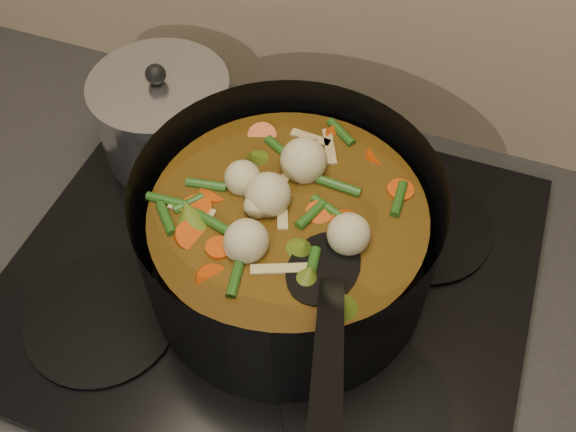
% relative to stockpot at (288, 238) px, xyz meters
% --- Properties ---
extents(counter, '(2.64, 0.64, 0.91)m').
position_rel_stockpot_xyz_m(counter, '(-0.02, -0.00, -0.55)').
color(counter, brown).
rests_on(counter, ground).
extents(stovetop, '(0.62, 0.54, 0.03)m').
position_rel_stockpot_xyz_m(stovetop, '(-0.02, -0.00, -0.09)').
color(stovetop, black).
rests_on(stovetop, counter).
extents(stockpot, '(0.35, 0.44, 0.25)m').
position_rel_stockpot_xyz_m(stockpot, '(0.00, 0.00, 0.00)').
color(stockpot, black).
rests_on(stockpot, stovetop).
extents(saucepan, '(0.18, 0.18, 0.15)m').
position_rel_stockpot_xyz_m(saucepan, '(-0.23, 0.14, -0.01)').
color(saucepan, silver).
rests_on(saucepan, stovetop).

